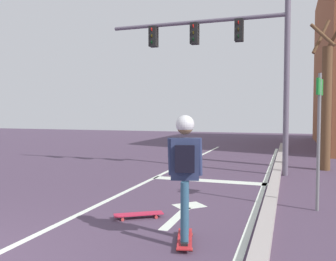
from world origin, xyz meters
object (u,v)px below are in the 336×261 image
(skater, at_px, (185,160))
(spare_skateboard, at_px, (139,214))
(roadside_tree, at_px, (326,101))
(traffic_signal_mast, at_px, (228,51))
(street_sign_post, at_px, (319,122))
(skateboard, at_px, (185,239))

(skater, xyz_separation_m, spare_skateboard, (-1.08, 0.88, -1.10))
(skater, height_order, spare_skateboard, skater)
(spare_skateboard, bearing_deg, roadside_tree, 62.03)
(skater, height_order, traffic_signal_mast, traffic_signal_mast)
(skater, distance_m, street_sign_post, 3.07)
(skater, bearing_deg, traffic_signal_mast, 93.94)
(street_sign_post, bearing_deg, skateboard, -128.16)
(traffic_signal_mast, bearing_deg, street_sign_post, -58.27)
(skateboard, xyz_separation_m, street_sign_post, (1.86, 2.37, 1.58))
(spare_skateboard, bearing_deg, skater, -39.25)
(skateboard, xyz_separation_m, roadside_tree, (2.44, 7.50, 2.11))
(spare_skateboard, height_order, street_sign_post, street_sign_post)
(skateboard, height_order, skater, skater)
(skateboard, bearing_deg, traffic_signal_mast, 93.91)
(spare_skateboard, distance_m, traffic_signal_mast, 6.35)
(skater, distance_m, traffic_signal_mast, 6.59)
(skateboard, relative_size, roadside_tree, 0.18)
(traffic_signal_mast, bearing_deg, spare_skateboard, -97.29)
(spare_skateboard, relative_size, traffic_signal_mast, 0.15)
(skater, xyz_separation_m, traffic_signal_mast, (-0.42, 6.08, 2.51))
(roadside_tree, bearing_deg, skateboard, -108.03)
(traffic_signal_mast, xyz_separation_m, street_sign_post, (2.28, -3.69, -2.03))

